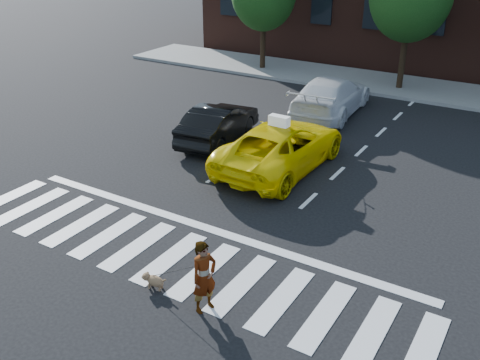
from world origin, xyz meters
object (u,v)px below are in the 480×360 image
at_px(white_suv, 331,96).
at_px(woman, 204,277).
at_px(dog, 153,280).
at_px(black_sedan, 218,123).
at_px(taxi, 281,146).

xyz_separation_m(white_suv, woman, (2.74, -13.10, 0.02)).
height_order(woman, dog, woman).
xyz_separation_m(white_suv, dog, (1.36, -13.11, -0.58)).
relative_size(black_sedan, dog, 6.83).
bearing_deg(black_sedan, white_suv, -121.60).
bearing_deg(woman, black_sedan, 48.85).
height_order(taxi, dog, taxi).
distance_m(taxi, white_suv, 5.98).
relative_size(white_suv, dog, 8.87).
bearing_deg(white_suv, woman, 97.58).
distance_m(black_sedan, dog, 8.91).
height_order(black_sedan, dog, black_sedan).
distance_m(woman, dog, 1.50).
relative_size(taxi, woman, 3.37).
distance_m(white_suv, woman, 13.38).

